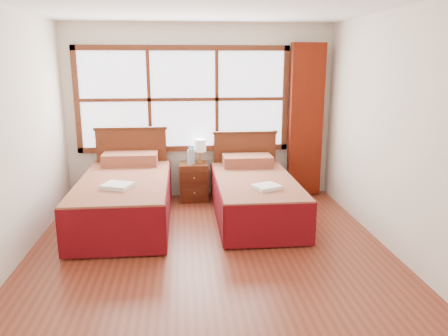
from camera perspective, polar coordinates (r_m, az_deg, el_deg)
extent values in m
plane|color=brown|center=(4.83, -1.76, -11.41)|extent=(4.50, 4.50, 0.00)
plane|color=white|center=(4.40, -2.02, 20.91)|extent=(4.50, 4.50, 0.00)
plane|color=silver|center=(6.66, -3.14, 7.27)|extent=(4.00, 0.00, 4.00)
plane|color=silver|center=(4.75, -26.79, 3.16)|extent=(0.00, 4.50, 4.50)
plane|color=silver|center=(4.97, 21.85, 4.07)|extent=(0.00, 4.50, 4.50)
cube|color=white|center=(6.60, -5.34, 8.92)|extent=(3.00, 0.02, 1.40)
cube|color=#562512|center=(6.68, -5.20, 2.57)|extent=(3.16, 0.06, 0.08)
cube|color=#562512|center=(6.56, -5.49, 15.36)|extent=(3.16, 0.06, 0.08)
cube|color=#562512|center=(6.75, -18.66, 8.37)|extent=(0.08, 0.06, 1.56)
cube|color=#562512|center=(6.76, 7.98, 8.97)|extent=(0.08, 0.06, 1.56)
cube|color=#562512|center=(6.60, -9.74, 8.78)|extent=(0.05, 0.05, 1.40)
cube|color=#562512|center=(6.60, -0.94, 8.98)|extent=(0.05, 0.05, 1.40)
cube|color=#562512|center=(6.58, -5.34, 8.91)|extent=(3.00, 0.05, 0.05)
cube|color=maroon|center=(6.79, 10.62, 6.08)|extent=(0.50, 0.16, 2.30)
cube|color=#441D0E|center=(5.85, -12.73, -5.42)|extent=(0.99, 1.98, 0.32)
cube|color=#64100E|center=(5.77, -12.89, -2.64)|extent=(1.11, 2.20, 0.27)
cube|color=maroon|center=(5.91, -18.14, -4.24)|extent=(0.03, 2.20, 0.55)
cube|color=maroon|center=(5.77, -7.33, -4.09)|extent=(0.03, 2.20, 0.55)
cube|color=maroon|center=(4.80, -14.39, -8.19)|extent=(1.11, 0.03, 0.55)
cube|color=#64100E|center=(6.48, -12.13, 1.22)|extent=(0.78, 0.45, 0.17)
cube|color=#562512|center=(6.72, -11.87, 0.45)|extent=(1.03, 0.06, 1.08)
cube|color=#441D0E|center=(6.61, -12.11, 5.08)|extent=(1.08, 0.08, 0.04)
cube|color=#441D0E|center=(5.89, 4.06, -5.13)|extent=(0.91, 1.82, 0.30)
cube|color=#64100E|center=(5.80, 4.10, -2.59)|extent=(1.02, 2.02, 0.25)
cube|color=maroon|center=(5.79, -0.93, -4.14)|extent=(0.03, 2.02, 0.51)
cube|color=maroon|center=(5.95, 8.94, -3.80)|extent=(0.03, 2.02, 0.51)
cube|color=maroon|center=(4.91, 6.02, -7.54)|extent=(1.02, 0.03, 0.51)
cube|color=#64100E|center=(6.45, 3.06, 0.97)|extent=(0.71, 0.42, 0.16)
cube|color=#562512|center=(6.75, 2.70, 0.43)|extent=(0.95, 0.06, 0.99)
cube|color=#441D0E|center=(6.65, 2.75, 4.67)|extent=(0.99, 0.08, 0.04)
cube|color=#562512|center=(6.60, -3.96, -1.78)|extent=(0.43, 0.38, 0.57)
cube|color=#441D0E|center=(6.44, -3.89, -3.24)|extent=(0.38, 0.02, 0.17)
cube|color=#441D0E|center=(6.38, -3.93, -1.28)|extent=(0.38, 0.02, 0.17)
sphere|color=olive|center=(6.42, -3.89, -3.29)|extent=(0.03, 0.03, 0.03)
sphere|color=olive|center=(6.36, -3.92, -1.32)|extent=(0.03, 0.03, 0.03)
cube|color=white|center=(5.33, -13.77, -2.27)|extent=(0.40, 0.38, 0.05)
cube|color=white|center=(5.33, 5.59, -2.47)|extent=(0.38, 0.36, 0.05)
cylinder|color=#C68E3F|center=(6.56, -3.13, 0.79)|extent=(0.11, 0.11, 0.02)
cylinder|color=#C68E3F|center=(6.54, -3.14, 1.53)|extent=(0.02, 0.02, 0.15)
cylinder|color=white|center=(6.51, -3.16, 2.96)|extent=(0.18, 0.18, 0.18)
cylinder|color=#A2C1D0|center=(6.43, -4.49, 1.42)|extent=(0.07, 0.07, 0.22)
cylinder|color=blue|center=(6.40, -4.51, 2.53)|extent=(0.03, 0.03, 0.03)
cylinder|color=#A2C1D0|center=(6.48, -4.19, 1.55)|extent=(0.07, 0.07, 0.23)
cylinder|color=blue|center=(6.45, -4.21, 2.68)|extent=(0.03, 0.03, 0.03)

